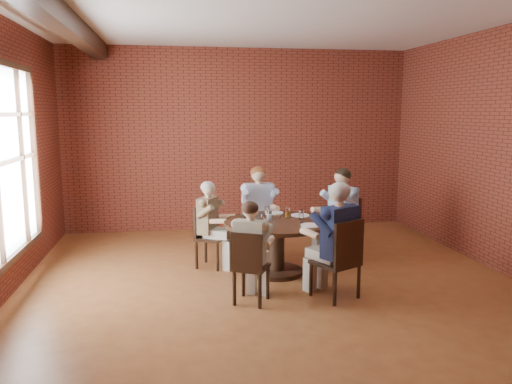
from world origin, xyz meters
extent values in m
plane|color=#975D2E|center=(0.00, 0.00, 0.00)|extent=(7.00, 7.00, 0.00)
plane|color=silver|center=(0.00, 0.00, 3.40)|extent=(7.00, 7.00, 0.00)
plane|color=maroon|center=(0.00, 3.50, 1.70)|extent=(7.00, 0.00, 7.00)
plane|color=maroon|center=(0.00, -3.50, 1.70)|extent=(7.00, 0.00, 7.00)
cube|color=black|center=(-2.45, 0.00, 3.27)|extent=(0.22, 6.90, 0.26)
cube|color=white|center=(-3.19, 0.40, 1.65)|extent=(0.02, 2.00, 2.20)
cube|color=black|center=(-3.17, 0.40, 2.79)|extent=(0.10, 2.16, 0.08)
cube|color=black|center=(-3.17, 0.40, 0.51)|extent=(0.10, 2.16, 0.08)
cube|color=black|center=(-3.17, 1.44, 1.65)|extent=(0.10, 0.08, 2.20)
cube|color=black|center=(-3.16, 0.40, 1.65)|extent=(0.06, 2.00, 0.05)
cube|color=black|center=(-3.16, 0.40, 1.65)|extent=(0.06, 0.05, 2.20)
cylinder|color=black|center=(0.15, 0.63, 0.03)|extent=(0.73, 0.73, 0.06)
cylinder|color=black|center=(0.15, 0.63, 0.35)|extent=(0.21, 0.21, 0.64)
cylinder|color=#3A2215|center=(0.15, 0.63, 0.72)|extent=(1.46, 1.46, 0.05)
cube|color=black|center=(1.19, 1.08, 0.43)|extent=(0.60, 0.60, 0.04)
cube|color=black|center=(1.39, 1.17, 0.71)|extent=(0.22, 0.44, 0.52)
cylinder|color=black|center=(0.93, 1.19, 0.21)|extent=(0.04, 0.04, 0.41)
cylinder|color=black|center=(1.09, 0.82, 0.21)|extent=(0.04, 0.04, 0.41)
cylinder|color=black|center=(1.30, 1.34, 0.21)|extent=(0.04, 0.04, 0.41)
cylinder|color=black|center=(1.46, 0.98, 0.21)|extent=(0.04, 0.04, 0.41)
cube|color=black|center=(0.07, 1.67, 0.43)|extent=(0.48, 0.48, 0.04)
cube|color=black|center=(0.05, 1.87, 0.71)|extent=(0.45, 0.07, 0.51)
cylinder|color=black|center=(-0.11, 1.46, 0.21)|extent=(0.04, 0.04, 0.41)
cylinder|color=black|center=(0.28, 1.49, 0.21)|extent=(0.04, 0.04, 0.41)
cylinder|color=black|center=(-0.14, 1.85, 0.21)|extent=(0.04, 0.04, 0.41)
cylinder|color=black|center=(0.25, 1.88, 0.21)|extent=(0.04, 0.04, 0.41)
cube|color=black|center=(-0.73, 1.09, 0.43)|extent=(0.52, 0.52, 0.04)
cube|color=black|center=(-0.88, 1.17, 0.67)|extent=(0.21, 0.36, 0.44)
cylinder|color=black|center=(-0.66, 0.87, 0.21)|extent=(0.04, 0.04, 0.41)
cylinder|color=black|center=(-0.51, 1.16, 0.21)|extent=(0.04, 0.04, 0.41)
cylinder|color=black|center=(-0.95, 1.02, 0.21)|extent=(0.04, 0.04, 0.41)
cylinder|color=black|center=(-0.79, 1.31, 0.21)|extent=(0.04, 0.04, 0.41)
cube|color=black|center=(-0.37, -0.35, 0.43)|extent=(0.50, 0.50, 0.04)
cube|color=black|center=(-0.44, -0.50, 0.66)|extent=(0.35, 0.21, 0.42)
cylinder|color=black|center=(-0.16, -0.28, 0.21)|extent=(0.04, 0.04, 0.41)
cylinder|color=black|center=(-0.43, -0.14, 0.21)|extent=(0.04, 0.04, 0.41)
cylinder|color=black|center=(-0.30, -0.56, 0.21)|extent=(0.04, 0.04, 0.41)
cylinder|color=black|center=(-0.58, -0.42, 0.21)|extent=(0.04, 0.04, 0.41)
cube|color=black|center=(0.66, -0.35, 0.43)|extent=(0.63, 0.63, 0.04)
cube|color=black|center=(0.76, -0.54, 0.72)|extent=(0.43, 0.25, 0.53)
cylinder|color=black|center=(0.75, -0.08, 0.21)|extent=(0.04, 0.04, 0.41)
cylinder|color=black|center=(0.39, -0.26, 0.21)|extent=(0.04, 0.04, 0.41)
cylinder|color=black|center=(0.93, -0.44, 0.21)|extent=(0.04, 0.04, 0.41)
cylinder|color=black|center=(0.57, -0.62, 0.21)|extent=(0.04, 0.04, 0.41)
cylinder|color=white|center=(0.55, 0.92, 0.76)|extent=(0.26, 0.26, 0.01)
cylinder|color=white|center=(0.22, 1.15, 0.76)|extent=(0.26, 0.26, 0.01)
cylinder|color=white|center=(-0.31, 0.61, 0.76)|extent=(0.26, 0.26, 0.01)
cylinder|color=white|center=(0.52, 0.27, 0.76)|extent=(0.26, 0.26, 0.01)
cylinder|color=white|center=(0.49, 0.65, 0.82)|extent=(0.07, 0.07, 0.14)
cylinder|color=white|center=(0.34, 0.84, 0.82)|extent=(0.07, 0.07, 0.14)
cylinder|color=white|center=(0.07, 0.95, 0.82)|extent=(0.07, 0.07, 0.14)
cylinder|color=white|center=(0.05, 0.69, 0.82)|extent=(0.07, 0.07, 0.14)
cylinder|color=white|center=(-0.08, 0.49, 0.82)|extent=(0.07, 0.07, 0.14)
cylinder|color=white|center=(-0.12, 0.26, 0.82)|extent=(0.07, 0.07, 0.14)
cube|color=black|center=(0.49, 0.44, 0.75)|extent=(0.11, 0.14, 0.01)
camera|label=1|loc=(-1.23, -5.92, 2.24)|focal=35.00mm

